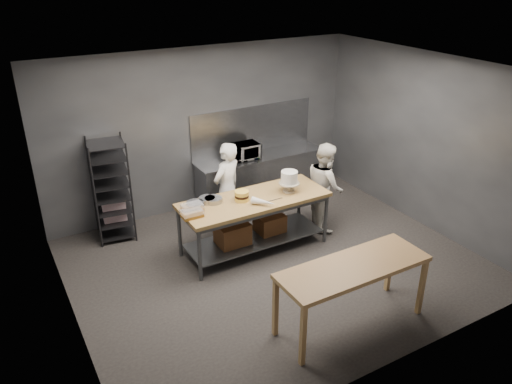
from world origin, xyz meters
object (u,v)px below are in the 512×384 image
speed_rack (111,191)px  chef_right (325,186)px  layer_cake (242,196)px  chef_behind (227,189)px  work_table (252,218)px  microwave (244,151)px  near_counter (353,271)px  frosted_cake_stand (289,179)px

speed_rack → chef_right: (3.31, -1.47, -0.08)m
speed_rack → chef_right: size_ratio=1.13×
layer_cake → speed_rack: bearing=137.2°
chef_behind → chef_right: size_ratio=1.06×
layer_cake → chef_right: bearing=1.8°
work_table → chef_behind: 0.75m
microwave → speed_rack: bearing=-178.2°
near_counter → chef_behind: chef_behind is taller
work_table → near_counter: bearing=-85.3°
chef_right → frosted_cake_stand: bearing=118.8°
frosted_cake_stand → layer_cake: bearing=174.0°
microwave → layer_cake: microwave is taller
work_table → frosted_cake_stand: size_ratio=6.85×
work_table → layer_cake: size_ratio=10.73×
work_table → frosted_cake_stand: (0.65, -0.07, 0.57)m
work_table → speed_rack: 2.40m
frosted_cake_stand → work_table: bearing=174.0°
work_table → chef_behind: bearing=97.2°
chef_right → speed_rack: bearing=85.5°
microwave → frosted_cake_stand: bearing=-93.2°
microwave → layer_cake: size_ratio=2.42×
speed_rack → microwave: (2.56, 0.08, 0.19)m
near_counter → chef_right: bearing=60.6°
work_table → near_counter: size_ratio=1.20×
work_table → frosted_cake_stand: bearing=-6.0°
work_table → speed_rack: speed_rack is taller
layer_cake → work_table: bearing=-6.1°
near_counter → microwave: (0.56, 3.87, 0.24)m
chef_right → frosted_cake_stand: (-0.84, -0.14, 0.37)m
near_counter → chef_right: size_ratio=1.29×
work_table → microwave: bearing=65.4°
work_table → frosted_cake_stand: frosted_cake_stand is taller
work_table → near_counter: work_table is taller
chef_right → microwave: (-0.75, 1.55, 0.28)m
speed_rack → frosted_cake_stand: 2.96m
work_table → chef_right: 1.50m
work_table → chef_right: bearing=2.7°
work_table → layer_cake: (-0.17, 0.02, 0.43)m
speed_rack → layer_cake: 2.24m
near_counter → chef_right: (1.31, 2.32, -0.04)m
chef_behind → chef_right: bearing=135.5°
near_counter → layer_cake: (-0.36, 2.27, 0.19)m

